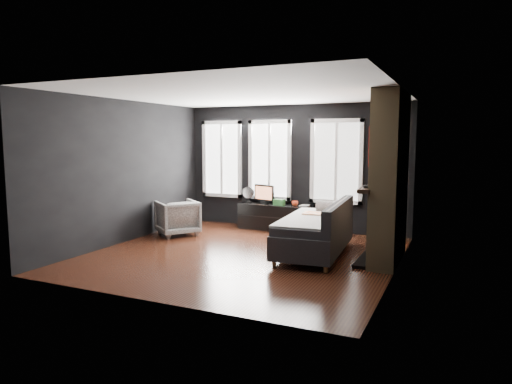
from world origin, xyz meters
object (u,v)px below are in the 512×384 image
at_px(armchair, 177,216).
at_px(sofa, 314,228).
at_px(mug, 295,203).
at_px(mantel_vase, 379,176).
at_px(media_console, 276,217).
at_px(monitor, 264,193).
at_px(book, 301,200).

bearing_deg(armchair, sofa, 120.11).
height_order(armchair, mug, armchair).
bearing_deg(mantel_vase, armchair, -177.85).
height_order(media_console, monitor, monitor).
bearing_deg(media_console, book, 5.60).
bearing_deg(mantel_vase, sofa, -150.08).
xyz_separation_m(sofa, mantel_vase, (0.95, 0.55, 0.87)).
bearing_deg(mantel_vase, book, 145.77).
bearing_deg(mantel_vase, monitor, 155.27).
relative_size(sofa, monitor, 4.11).
distance_m(media_console, monitor, 0.59).
xyz_separation_m(armchair, mug, (2.09, 1.30, 0.23)).
bearing_deg(media_console, armchair, -138.82).
xyz_separation_m(sofa, monitor, (-1.70, 1.77, 0.33)).
xyz_separation_m(monitor, mug, (0.74, -0.07, -0.17)).
xyz_separation_m(armchair, book, (2.20, 1.38, 0.28)).
height_order(armchair, book, book).
bearing_deg(monitor, armchair, -119.15).
bearing_deg(mug, mantel_vase, -31.13).
bearing_deg(monitor, mantel_vase, -9.17).
bearing_deg(sofa, media_console, 124.97).
xyz_separation_m(sofa, mug, (-0.96, 1.70, 0.16)).
bearing_deg(mantel_vase, mug, 148.87).
distance_m(sofa, mug, 1.96).
distance_m(armchair, media_console, 2.12).
bearing_deg(armchair, mantel_vase, 129.67).
relative_size(mug, book, 0.56).
distance_m(sofa, monitor, 2.47).
relative_size(sofa, mug, 16.01).
xyz_separation_m(media_console, book, (0.56, 0.04, 0.40)).
relative_size(armchair, mug, 5.84).
height_order(monitor, book, monitor).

